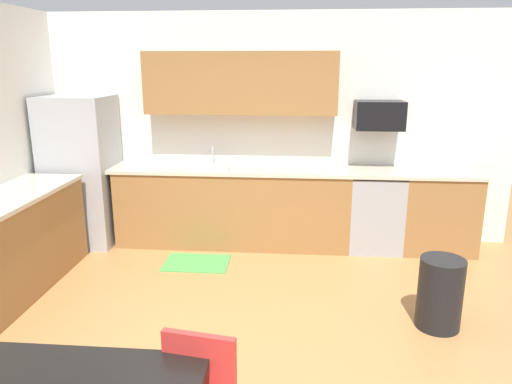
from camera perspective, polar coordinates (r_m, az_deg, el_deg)
ground_plane at (r=3.86m, az=-1.33°, el=-18.49°), size 12.00×12.00×0.00m
wall_back at (r=5.91m, az=1.37°, el=7.44°), size 5.80×0.10×2.70m
cabinet_run_back at (r=5.80m, az=-2.72°, el=-1.84°), size 2.73×0.60×0.90m
cabinet_run_back_right at (r=5.98m, az=20.50°, el=-2.29°), size 0.82×0.60×0.90m
cabinet_run_left at (r=5.09m, az=-27.15°, el=-6.00°), size 0.60×2.00×0.90m
countertop_back at (r=5.64m, az=1.13°, el=2.63°), size 4.80×0.64×0.04m
countertop_left at (r=4.95m, az=-27.79°, el=-0.90°), size 0.64×2.00×0.04m
upper_cabinets_back at (r=5.67m, az=-1.83°, el=12.69°), size 2.20×0.34×0.70m
refrigerator at (r=6.11m, az=-19.79°, el=2.31°), size 0.76×0.70×1.76m
oven_range at (r=5.82m, az=13.74°, el=-2.15°), size 0.60×0.60×0.91m
microwave at (r=5.70m, az=14.28°, el=8.73°), size 0.54×0.36×0.32m
sink_basin at (r=5.73m, az=-5.38°, el=2.35°), size 0.48×0.40×0.14m
sink_faucet at (r=5.87m, az=-5.11°, el=4.26°), size 0.02×0.02×0.24m
trash_bin at (r=4.33m, az=20.81°, el=-11.07°), size 0.36×0.36×0.60m
floor_mat at (r=5.40m, az=-6.98°, el=-8.26°), size 0.70×0.50×0.01m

